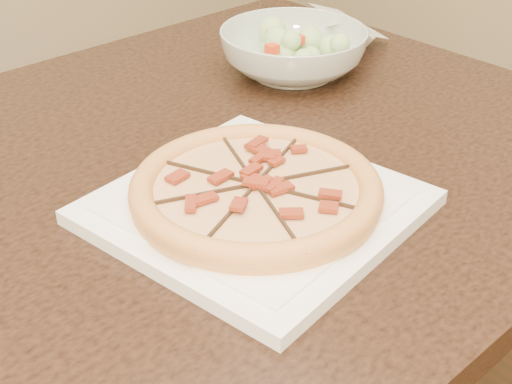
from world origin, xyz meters
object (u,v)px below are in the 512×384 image
dining_table (126,257)px  salad_bowl (293,52)px  pizza (256,189)px  plate (256,206)px

dining_table → salad_bowl: 0.46m
dining_table → salad_bowl: (0.42, 0.14, 0.14)m
dining_table → pizza: bearing=-55.6°
dining_table → pizza: 0.22m
salad_bowl → dining_table: bearing=-161.5°
plate → dining_table: bearing=124.4°
salad_bowl → plate: bearing=-138.2°
dining_table → salad_bowl: salad_bowl is taller
dining_table → pizza: size_ratio=5.01×
dining_table → plate: plate is taller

